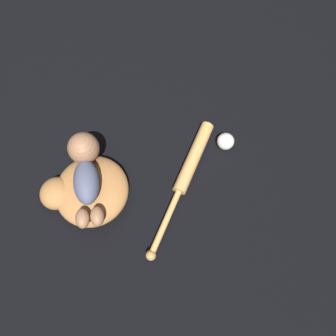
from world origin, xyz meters
TOP-DOWN VIEW (x-y plane):
  - ground_plane at (0.00, 0.00)m, footprint 6.00×6.00m
  - baseball_glove at (-0.03, 0.06)m, footprint 0.34×0.37m
  - baby_figure at (0.01, 0.03)m, footprint 0.35×0.15m
  - baseball_bat at (-0.06, -0.34)m, footprint 0.48×0.42m
  - baseball at (0.01, -0.53)m, footprint 0.07×0.07m

SIDE VIEW (x-z plane):
  - ground_plane at x=0.00m, z-range 0.00..0.00m
  - baseball_bat at x=-0.06m, z-range 0.00..0.05m
  - baseball at x=0.01m, z-range 0.00..0.07m
  - baseball_glove at x=-0.03m, z-range 0.00..0.09m
  - baby_figure at x=0.01m, z-range 0.08..0.20m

